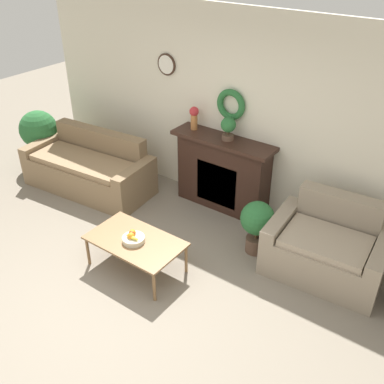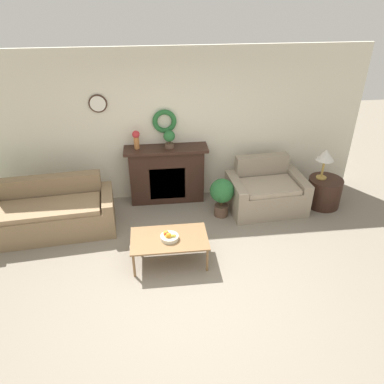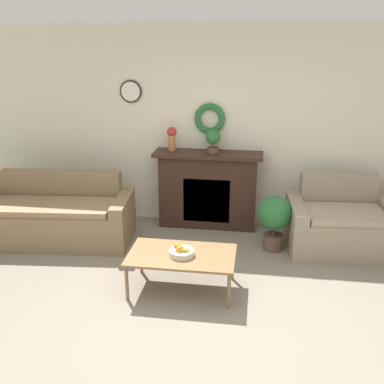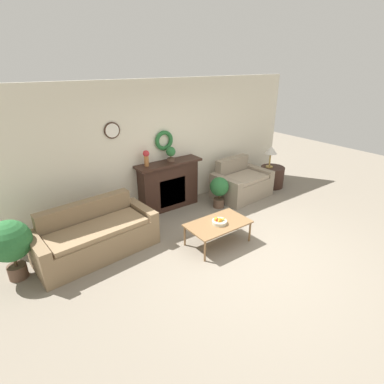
# 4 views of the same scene
# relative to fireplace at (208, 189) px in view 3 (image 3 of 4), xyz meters

# --- Properties ---
(ground_plane) EXTENTS (16.00, 16.00, 0.00)m
(ground_plane) POSITION_rel_fireplace_xyz_m (0.12, -2.39, -0.54)
(ground_plane) COLOR gray
(wall_back) EXTENTS (6.80, 0.15, 2.70)m
(wall_back) POSITION_rel_fireplace_xyz_m (0.12, 0.21, 0.82)
(wall_back) COLOR beige
(wall_back) RESTS_ON ground_plane
(fireplace) EXTENTS (1.46, 0.41, 1.06)m
(fireplace) POSITION_rel_fireplace_xyz_m (0.00, 0.00, 0.00)
(fireplace) COLOR #331E16
(fireplace) RESTS_ON ground_plane
(couch_left) EXTENTS (2.02, 1.03, 0.84)m
(couch_left) POSITION_rel_fireplace_xyz_m (-1.90, -0.74, -0.23)
(couch_left) COLOR #846B4C
(couch_left) RESTS_ON ground_plane
(loveseat_right) EXTENTS (1.36, 0.99, 0.88)m
(loveseat_right) POSITION_rel_fireplace_xyz_m (1.73, -0.46, -0.22)
(loveseat_right) COLOR gray
(loveseat_right) RESTS_ON ground_plane
(coffee_table) EXTENTS (1.10, 0.65, 0.41)m
(coffee_table) POSITION_rel_fireplace_xyz_m (-0.07, -1.73, -0.16)
(coffee_table) COLOR olive
(coffee_table) RESTS_ON ground_plane
(fruit_bowl) EXTENTS (0.26, 0.26, 0.12)m
(fruit_bowl) POSITION_rel_fireplace_xyz_m (-0.07, -1.76, -0.08)
(fruit_bowl) COLOR beige
(fruit_bowl) RESTS_ON coffee_table
(vase_on_mantel_left) EXTENTS (0.13, 0.13, 0.32)m
(vase_on_mantel_left) POSITION_rel_fireplace_xyz_m (-0.50, 0.01, 0.72)
(vase_on_mantel_left) COLOR #AD6B38
(vase_on_mantel_left) RESTS_ON fireplace
(potted_plant_on_mantel) EXTENTS (0.20, 0.20, 0.31)m
(potted_plant_on_mantel) POSITION_rel_fireplace_xyz_m (0.06, -0.01, 0.71)
(potted_plant_on_mantel) COLOR brown
(potted_plant_on_mantel) RESTS_ON fireplace
(potted_plant_floor_by_loveseat) EXTENTS (0.42, 0.42, 0.70)m
(potted_plant_floor_by_loveseat) POSITION_rel_fireplace_xyz_m (0.90, -0.63, -0.10)
(potted_plant_floor_by_loveseat) COLOR brown
(potted_plant_floor_by_loveseat) RESTS_ON ground_plane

